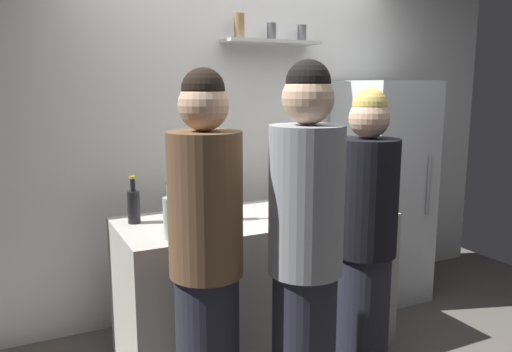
# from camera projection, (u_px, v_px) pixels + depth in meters

# --- Properties ---
(back_wall_assembly) EXTENTS (4.80, 0.32, 2.60)m
(back_wall_assembly) POSITION_uv_depth(u_px,v_px,m) (239.00, 137.00, 3.87)
(back_wall_assembly) COLOR white
(back_wall_assembly) RESTS_ON ground
(refrigerator) EXTENTS (0.59, 0.66, 1.72)m
(refrigerator) POSITION_uv_depth(u_px,v_px,m) (382.00, 191.00, 4.06)
(refrigerator) COLOR silver
(refrigerator) RESTS_ON ground
(counter) EXTENTS (1.69, 0.73, 0.89)m
(counter) POSITION_uv_depth(u_px,v_px,m) (256.00, 284.00, 3.25)
(counter) COLOR #B7B2A8
(counter) RESTS_ON ground
(baking_pan) EXTENTS (0.34, 0.24, 0.05)m
(baking_pan) POSITION_uv_depth(u_px,v_px,m) (334.00, 206.00, 3.33)
(baking_pan) COLOR gray
(baking_pan) RESTS_ON counter
(utensil_holder) EXTENTS (0.10, 0.10, 0.22)m
(utensil_holder) POSITION_uv_depth(u_px,v_px,m) (304.00, 191.00, 3.60)
(utensil_holder) COLOR #B2B2B7
(utensil_holder) RESTS_ON counter
(wine_bottle_green_glass) EXTENTS (0.07, 0.07, 0.30)m
(wine_bottle_green_glass) POSITION_uv_depth(u_px,v_px,m) (231.00, 203.00, 3.06)
(wine_bottle_green_glass) COLOR #19471E
(wine_bottle_green_glass) RESTS_ON counter
(wine_bottle_pale_glass) EXTENTS (0.07, 0.07, 0.31)m
(wine_bottle_pale_glass) POSITION_uv_depth(u_px,v_px,m) (170.00, 217.00, 2.67)
(wine_bottle_pale_glass) COLOR #B2BFB2
(wine_bottle_pale_glass) RESTS_ON counter
(wine_bottle_dark_glass) EXTENTS (0.07, 0.07, 0.28)m
(wine_bottle_dark_glass) POSITION_uv_depth(u_px,v_px,m) (134.00, 205.00, 2.99)
(wine_bottle_dark_glass) COLOR black
(wine_bottle_dark_glass) RESTS_ON counter
(wine_bottle_amber_glass) EXTENTS (0.08, 0.08, 0.33)m
(wine_bottle_amber_glass) POSITION_uv_depth(u_px,v_px,m) (314.00, 200.00, 3.04)
(wine_bottle_amber_glass) COLOR #472814
(wine_bottle_amber_glass) RESTS_ON counter
(water_bottle_plastic) EXTENTS (0.09, 0.09, 0.25)m
(water_bottle_plastic) POSITION_uv_depth(u_px,v_px,m) (287.00, 198.00, 3.14)
(water_bottle_plastic) COLOR silver
(water_bottle_plastic) RESTS_ON counter
(person_brown_jacket) EXTENTS (0.34, 0.34, 1.77)m
(person_brown_jacket) POSITION_uv_depth(u_px,v_px,m) (206.00, 264.00, 2.35)
(person_brown_jacket) COLOR #262633
(person_brown_jacket) RESTS_ON ground
(person_blonde) EXTENTS (0.34, 0.34, 1.68)m
(person_blonde) POSITION_uv_depth(u_px,v_px,m) (364.00, 246.00, 2.77)
(person_blonde) COLOR #262633
(person_blonde) RESTS_ON ground
(person_grey_hoodie) EXTENTS (0.34, 0.34, 1.80)m
(person_grey_hoodie) POSITION_uv_depth(u_px,v_px,m) (305.00, 260.00, 2.33)
(person_grey_hoodie) COLOR #262633
(person_grey_hoodie) RESTS_ON ground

